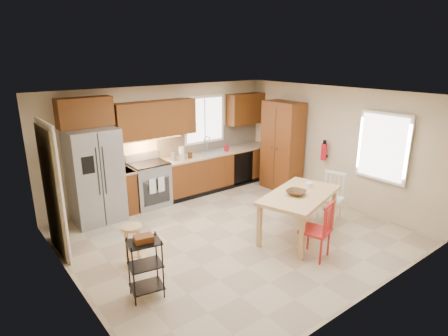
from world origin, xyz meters
TOP-DOWN VIEW (x-y plane):
  - floor at (0.00, 0.00)m, footprint 5.50×5.50m
  - ceiling at (0.00, 0.00)m, footprint 5.50×5.00m
  - wall_back at (0.00, 2.50)m, footprint 5.50×0.02m
  - wall_front at (0.00, -2.50)m, footprint 5.50×0.02m
  - wall_left at (-2.75, 0.00)m, footprint 0.02×5.00m
  - wall_right at (2.75, 0.00)m, footprint 0.02×5.00m
  - refrigerator at (-1.70, 2.12)m, footprint 0.92×0.75m
  - range_stove at (-0.55, 2.19)m, footprint 0.76×0.63m
  - base_cabinet_narrow at (-1.10, 2.20)m, footprint 0.30×0.60m
  - base_cabinet_run at (1.29, 2.20)m, footprint 2.92×0.60m
  - dishwasher at (1.85, 1.91)m, footprint 0.60×0.02m
  - backsplash at (1.29, 2.48)m, footprint 2.92×0.03m
  - upper_over_fridge at (-1.70, 2.33)m, footprint 1.00×0.35m
  - upper_left_block at (-0.25, 2.33)m, footprint 1.80×0.35m
  - upper_right_block at (2.25, 2.33)m, footprint 1.00×0.35m
  - window_back at (1.10, 2.48)m, footprint 1.12×0.04m
  - sink at (1.10, 2.20)m, footprint 0.62×0.46m
  - undercab_glow at (-0.55, 2.30)m, footprint 1.60×0.30m
  - soap_bottle at (1.48, 2.10)m, footprint 0.09×0.09m
  - paper_towel at (0.25, 2.15)m, footprint 0.12×0.12m
  - canister_steel at (0.05, 2.15)m, footprint 0.11×0.11m
  - canister_wood at (0.45, 2.12)m, footprint 0.10×0.10m
  - pantry at (2.43, 1.20)m, footprint 0.50×0.95m
  - fire_extinguisher at (2.63, 0.15)m, footprint 0.12×0.12m
  - window_right at (2.68, -1.15)m, footprint 0.04×1.02m
  - doorway at (-2.67, 1.30)m, footprint 0.04×0.95m
  - dining_table at (0.88, -0.73)m, footprint 1.83×1.37m
  - chair_red at (0.53, -1.38)m, footprint 0.56×0.56m
  - chair_white at (1.83, -0.68)m, footprint 0.56×0.56m
  - table_bowl at (0.77, -0.73)m, footprint 0.41×0.41m
  - table_jar at (1.23, -0.63)m, footprint 0.16×0.16m
  - bar_stool at (-1.86, 0.17)m, footprint 0.39×0.39m
  - utility_cart at (-2.06, -0.67)m, footprint 0.48×0.41m

SIDE VIEW (x-z plane):
  - floor at x=0.00m, z-range 0.00..0.00m
  - bar_stool at x=-1.86m, z-range 0.00..0.65m
  - dining_table at x=0.88m, z-range 0.00..0.80m
  - utility_cart at x=-2.06m, z-range 0.00..0.85m
  - base_cabinet_narrow at x=-1.10m, z-range 0.00..0.90m
  - base_cabinet_run at x=1.29m, z-range 0.00..0.90m
  - dishwasher at x=1.85m, z-range 0.06..0.84m
  - range_stove at x=-0.55m, z-range 0.00..0.92m
  - chair_red at x=0.53m, z-range 0.00..0.96m
  - chair_white at x=1.83m, z-range 0.00..0.96m
  - table_bowl at x=0.77m, z-range 0.76..0.85m
  - table_jar at x=1.23m, z-range 0.76..0.91m
  - sink at x=1.10m, z-range 0.78..0.94m
  - refrigerator at x=-1.70m, z-range 0.00..1.82m
  - canister_wood at x=0.45m, z-range 0.90..1.04m
  - canister_steel at x=0.05m, z-range 0.90..1.08m
  - soap_bottle at x=1.48m, z-range 0.90..1.09m
  - paper_towel at x=0.25m, z-range 0.90..1.18m
  - pantry at x=2.43m, z-range 0.00..2.10m
  - doorway at x=-2.67m, z-range 0.00..2.10m
  - fire_extinguisher at x=2.63m, z-range 0.92..1.28m
  - backsplash at x=1.29m, z-range 0.90..1.45m
  - wall_back at x=0.00m, z-range 0.00..2.50m
  - wall_front at x=0.00m, z-range 0.00..2.50m
  - wall_left at x=-2.75m, z-range 0.00..2.50m
  - wall_right at x=2.75m, z-range 0.00..2.50m
  - undercab_glow at x=-0.55m, z-range 1.43..1.43m
  - window_right at x=2.68m, z-range 0.79..2.11m
  - window_back at x=1.10m, z-range 1.09..2.21m
  - upper_left_block at x=-0.25m, z-range 1.45..2.20m
  - upper_right_block at x=2.25m, z-range 1.45..2.20m
  - upper_over_fridge at x=-1.70m, z-range 1.83..2.38m
  - ceiling at x=0.00m, z-range 2.49..2.51m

